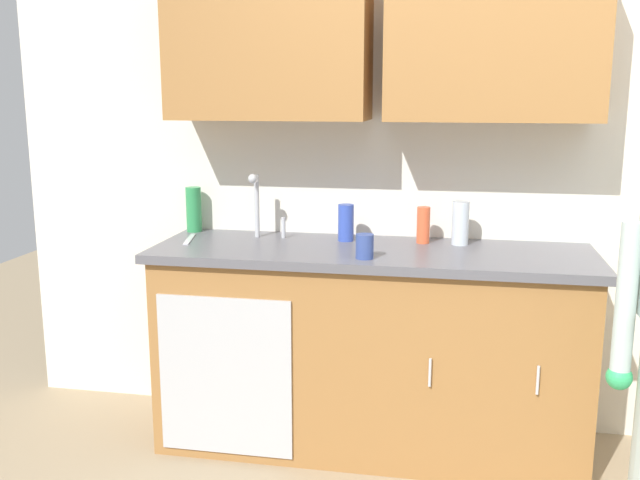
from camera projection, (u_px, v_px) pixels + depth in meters
The scene contains 10 objects.
kitchen_wall_with_uppers at pixel (470, 125), 3.29m from camera, with size 4.80×0.44×2.70m.
counter_cabinet at pixel (369, 352), 3.29m from camera, with size 1.90×0.62×0.90m.
countertop at pixel (371, 253), 3.19m from camera, with size 1.96×0.66×0.04m, color #595960.
sink at pixel (257, 246), 3.30m from camera, with size 0.50×0.36×0.35m.
bottle_dish_liquid at pixel (194, 209), 3.56m from camera, with size 0.08×0.08×0.22m, color #2D8C4C.
bottle_water_tall at pixel (423, 225), 3.29m from camera, with size 0.06×0.06×0.17m, color #E05933.
bottle_soap at pixel (460, 223), 3.25m from camera, with size 0.08×0.08×0.20m, color silver.
bottle_cleaner_spray at pixel (346, 223), 3.34m from camera, with size 0.07×0.07×0.17m, color #334CB2.
cup_by_sink at pixel (365, 246), 2.98m from camera, with size 0.08×0.08×0.10m, color #33478C.
knife_on_counter at pixel (189, 239), 3.37m from camera, with size 0.24×0.02×0.01m, color silver.
Camera 1 is at (-0.19, -2.40, 1.62)m, focal length 40.04 mm.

